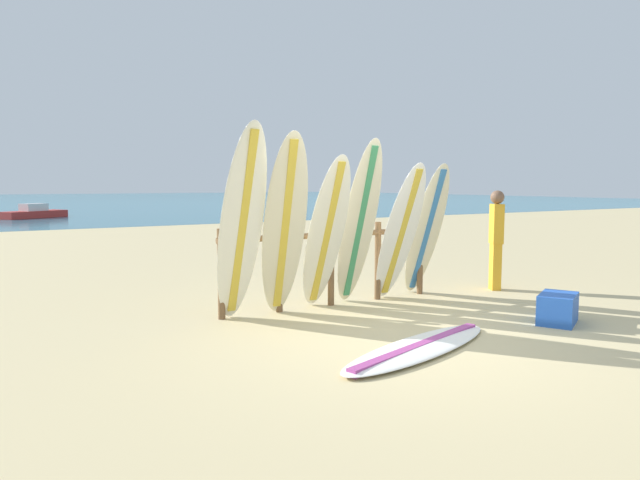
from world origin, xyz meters
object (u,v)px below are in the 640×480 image
Objects in this scene: surfboard_rack at (331,255)px; surfboard_leaning_far_left at (242,224)px; surfboard_leaning_center_right at (400,233)px; surfboard_leaning_right at (426,231)px; surfboard_leaning_center_left at (326,234)px; small_boat_offshore at (34,213)px; surfboard_leaning_left at (284,227)px; cooler_box at (558,309)px; surfboard_leaning_center at (359,224)px; surfboard_lying_on_sand at (419,347)px; beachgoer_standing at (496,235)px.

surfboard_leaning_far_left is (-1.47, -0.35, 0.51)m from surfboard_rack.
surfboard_leaning_center_right and surfboard_leaning_right have the same top height.
surfboard_leaning_center_left is 0.65× the size of small_boat_offshore.
surfboard_leaning_center_left is at bearing -178.56° from surfboard_leaning_right.
cooler_box is (2.77, -1.87, -0.98)m from surfboard_leaning_left.
surfboard_leaning_right is at bearing 2.06° from surfboard_leaning_center.
surfboard_leaning_far_left is 2.98m from surfboard_leaning_right.
surfboard_leaning_right reaches higher than cooler_box.
small_boat_offshore is (-1.64, 26.89, 0.22)m from surfboard_lying_on_sand.
surfboard_rack is at bearing 100.44° from cooler_box.
beachgoer_standing is at bearing 33.42° from cooler_box.
surfboard_rack reaches higher than small_boat_offshore.
surfboard_leaning_center is 25.00m from small_boat_offshore.
surfboard_lying_on_sand is at bearing -86.52° from small_boat_offshore.
beachgoer_standing is (3.13, -0.06, -0.16)m from surfboard_leaning_center_left.
surfboard_leaning_left reaches higher than surfboard_leaning_center.
surfboard_leaning_far_left reaches higher than surfboard_leaning_center_right.
surfboard_leaning_center_left reaches higher than surfboard_leaning_center_right.
cooler_box is at bearing -33.98° from surfboard_leaning_left.
surfboard_leaning_center_left reaches higher than surfboard_rack.
surfboard_lying_on_sand is 1.55× the size of beachgoer_standing.
surfboard_leaning_center_right is 3.32× the size of cooler_box.
beachgoer_standing is at bearing -0.15° from surfboard_leaning_far_left.
surfboard_leaning_right is at bearing 1.44° from surfboard_leaning_center_left.
surfboard_leaning_left reaches higher than surfboard_leaning_center_right.
surfboard_leaning_center_right is at bearing -1.51° from surfboard_leaning_center_left.
surfboard_leaning_far_left is at bearing 119.20° from surfboard_lying_on_sand.
surfboard_leaning_far_left is at bearing -88.77° from small_boat_offshore.
surfboard_leaning_far_left is 4.03× the size of cooler_box.
surfboard_leaning_right is at bearing 3.79° from surfboard_leaning_left.
surfboard_leaning_left is 1.46× the size of beachgoer_standing.
surfboard_leaning_far_left is 1.05× the size of surfboard_leaning_left.
small_boat_offshore is (-1.75, 24.88, -0.78)m from surfboard_leaning_center_left.
surfboard_leaning_left reaches higher than surfboard_rack.
beachgoer_standing is 2.64× the size of cooler_box.
small_boat_offshore is at bearing 69.86° from cooler_box.
surfboard_leaning_far_left is at bearing -178.28° from surfboard_leaning_right.
surfboard_rack is at bearing 48.59° from surfboard_leaning_center_left.
surfboard_leaning_left is at bearing -177.41° from surfboard_leaning_center_right.
surfboard_leaning_right is (2.97, 0.09, -0.21)m from surfboard_leaning_far_left.
beachgoer_standing is 0.50× the size of small_boat_offshore.
surfboard_leaning_center is at bearing 72.46° from surfboard_lying_on_sand.
beachgoer_standing is (1.92, -0.02, -0.12)m from surfboard_leaning_center_right.
surfboard_lying_on_sand is 0.77× the size of small_boat_offshore.
small_boat_offshore is (-2.01, 24.58, -0.45)m from surfboard_rack.
small_boat_offshore is (-3.51, 24.84, -0.74)m from surfboard_leaning_right.
surfboard_leaning_center reaches higher than surfboard_leaning_center_right.
beachgoer_standing is at bearing 0.91° from surfboard_leaning_left.
cooler_box reaches higher than surfboard_lying_on_sand.
surfboard_rack reaches higher than cooler_box.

